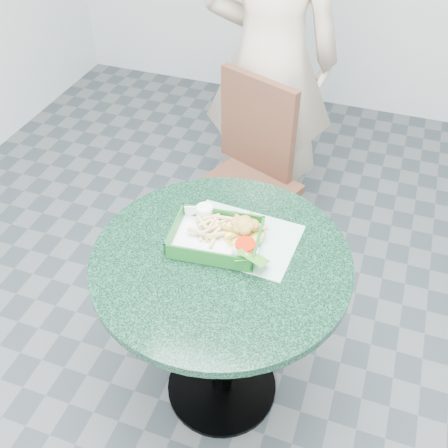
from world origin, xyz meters
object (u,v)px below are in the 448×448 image
(diner_person, at_px, (272,26))
(sauce_ramekin, at_px, (208,214))
(dining_chair, at_px, (250,167))
(food_basket, at_px, (216,244))
(cafe_table, at_px, (221,296))
(crab_sandwich, at_px, (244,234))

(diner_person, xyz_separation_m, sauce_ramekin, (0.08, -1.02, -0.25))
(dining_chair, xyz_separation_m, food_basket, (0.11, -0.76, 0.24))
(cafe_table, relative_size, diner_person, 0.40)
(food_basket, bearing_deg, dining_chair, 98.53)
(dining_chair, relative_size, food_basket, 3.30)
(food_basket, bearing_deg, sauce_ramekin, 122.93)
(cafe_table, height_order, sauce_ramekin, sauce_ramekin)
(diner_person, distance_m, sauce_ramekin, 1.05)
(diner_person, distance_m, crab_sandwich, 1.13)
(food_basket, distance_m, sauce_ramekin, 0.12)
(cafe_table, distance_m, sauce_ramekin, 0.28)
(cafe_table, xyz_separation_m, dining_chair, (-0.15, 0.81, -0.05))
(cafe_table, xyz_separation_m, sauce_ramekin, (-0.10, 0.15, 0.22))
(dining_chair, bearing_deg, sauce_ramekin, -63.69)
(food_basket, xyz_separation_m, crab_sandwich, (0.08, 0.04, 0.03))
(cafe_table, xyz_separation_m, food_basket, (-0.04, 0.05, 0.19))
(dining_chair, relative_size, diner_person, 0.44)
(cafe_table, height_order, diner_person, diner_person)
(cafe_table, bearing_deg, dining_chair, 100.50)
(cafe_table, height_order, dining_chair, dining_chair)
(crab_sandwich, bearing_deg, diner_person, 101.65)
(crab_sandwich, relative_size, sauce_ramekin, 2.30)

